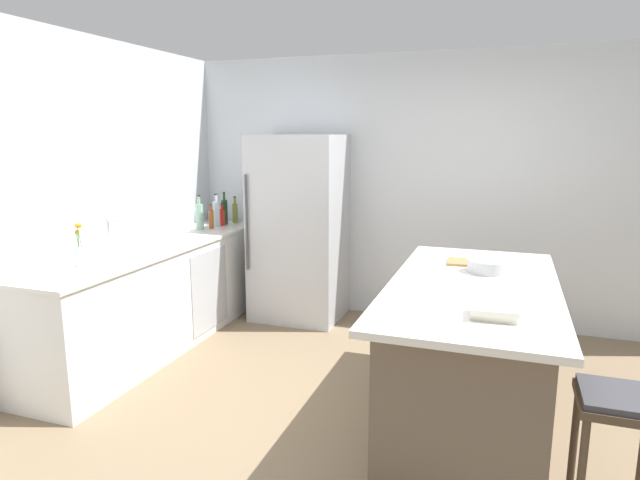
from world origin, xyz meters
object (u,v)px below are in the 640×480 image
(sink_faucet, at_px, (110,237))
(olive_oil_bottle, at_px, (235,212))
(soda_bottle, at_px, (216,213))
(wine_bottle, at_px, (225,211))
(cutting_board, at_px, (468,262))
(hot_sauce_bottle, at_px, (222,217))
(cookbook_stack, at_px, (494,312))
(bar_stool, at_px, (618,420))
(gin_bottle, at_px, (199,216))
(flower_vase, at_px, (80,253))
(kitchen_island, at_px, (470,354))
(refrigerator, at_px, (299,228))
(mixing_bowl, at_px, (488,266))
(vinegar_bottle, at_px, (211,219))

(sink_faucet, xyz_separation_m, olive_oil_bottle, (0.15, 1.75, -0.04))
(olive_oil_bottle, relative_size, soda_bottle, 0.84)
(soda_bottle, bearing_deg, olive_oil_bottle, 78.45)
(wine_bottle, distance_m, cutting_board, 2.79)
(hot_sauce_bottle, height_order, cookbook_stack, hot_sauce_bottle)
(bar_stool, relative_size, hot_sauce_bottle, 2.94)
(gin_bottle, bearing_deg, flower_vase, -89.46)
(gin_bottle, bearing_deg, sink_faucet, -90.36)
(kitchen_island, height_order, olive_oil_bottle, olive_oil_bottle)
(soda_bottle, height_order, cookbook_stack, soda_bottle)
(refrigerator, height_order, cookbook_stack, refrigerator)
(wine_bottle, relative_size, hot_sauce_bottle, 1.44)
(wine_bottle, bearing_deg, hot_sauce_bottle, -77.10)
(bar_stool, distance_m, hot_sauce_bottle, 4.07)
(bar_stool, relative_size, soda_bottle, 2.04)
(refrigerator, xyz_separation_m, mixing_bowl, (1.84, -1.26, 0.06))
(bar_stool, xyz_separation_m, vinegar_bottle, (-3.33, 2.13, 0.44))
(refrigerator, height_order, cutting_board, refrigerator)
(flower_vase, distance_m, cutting_board, 2.77)
(kitchen_island, height_order, mixing_bowl, mixing_bowl)
(flower_vase, height_order, vinegar_bottle, flower_vase)
(kitchen_island, relative_size, gin_bottle, 5.99)
(cutting_board, bearing_deg, vinegar_bottle, 162.22)
(refrigerator, relative_size, flower_vase, 5.77)
(soda_bottle, xyz_separation_m, gin_bottle, (-0.08, -0.20, -0.00))
(kitchen_island, relative_size, mixing_bowl, 7.76)
(refrigerator, xyz_separation_m, cookbook_stack, (1.91, -2.20, 0.05))
(bar_stool, xyz_separation_m, flower_vase, (-3.39, 0.42, 0.44))
(flower_vase, relative_size, wine_bottle, 0.94)
(gin_bottle, bearing_deg, olive_oil_bottle, 74.09)
(olive_oil_bottle, xyz_separation_m, cutting_board, (2.50, -1.21, -0.08))
(bar_stool, height_order, gin_bottle, gin_bottle)
(olive_oil_bottle, bearing_deg, wine_bottle, -121.61)
(sink_faucet, distance_m, hot_sauce_bottle, 1.56)
(cookbook_stack, bearing_deg, vinegar_bottle, 144.56)
(bar_stool, height_order, wine_bottle, wine_bottle)
(bar_stool, distance_m, gin_bottle, 4.00)
(hot_sauce_bottle, bearing_deg, flower_vase, -92.33)
(kitchen_island, height_order, vinegar_bottle, vinegar_bottle)
(flower_vase, xyz_separation_m, hot_sauce_bottle, (0.08, 1.90, -0.01))
(gin_bottle, bearing_deg, vinegar_bottle, 48.74)
(cookbook_stack, bearing_deg, olive_oil_bottle, 138.88)
(vinegar_bottle, bearing_deg, gin_bottle, -131.26)
(bar_stool, bearing_deg, flower_vase, 172.92)
(kitchen_island, relative_size, olive_oil_bottle, 7.22)
(cutting_board, bearing_deg, flower_vase, -161.35)
(flower_vase, height_order, wine_bottle, wine_bottle)
(flower_vase, relative_size, soda_bottle, 0.93)
(hot_sauce_bottle, distance_m, cookbook_stack, 3.50)
(olive_oil_bottle, bearing_deg, cookbook_stack, -41.12)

